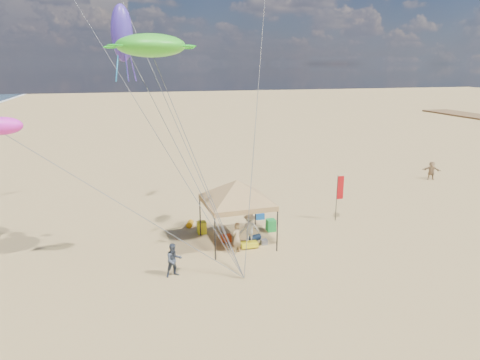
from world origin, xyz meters
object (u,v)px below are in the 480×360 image
at_px(canopy_tent, 237,182).
at_px(person_near_a, 237,238).
at_px(chair_green, 271,225).
at_px(person_far_c, 431,170).
at_px(person_near_c, 249,228).
at_px(cooler_red, 226,238).
at_px(feather_flag, 339,190).
at_px(person_near_b, 174,260).
at_px(cooler_blue, 260,216).
at_px(chair_yellow, 202,227).
at_px(beach_cart, 249,244).

xyz_separation_m(canopy_tent, person_near_a, (-0.34, -1.21, -2.62)).
xyz_separation_m(chair_green, person_near_a, (-2.73, -2.40, 0.48)).
bearing_deg(chair_green, canopy_tent, -153.32).
height_order(person_near_a, person_far_c, person_near_a).
bearing_deg(person_near_c, cooler_red, -23.57).
relative_size(feather_flag, person_near_c, 1.72).
xyz_separation_m(chair_green, person_far_c, (16.98, 7.40, 0.45)).
height_order(person_near_b, person_far_c, person_near_b).
bearing_deg(person_near_b, cooler_red, 31.86).
xyz_separation_m(feather_flag, person_near_b, (-10.80, -4.65, -1.16)).
height_order(cooler_blue, person_near_b, person_near_b).
distance_m(cooler_blue, person_far_c, 17.83).
height_order(chair_green, person_near_b, person_near_b).
bearing_deg(chair_yellow, chair_green, -10.19).
distance_m(cooler_blue, beach_cart, 4.51).
bearing_deg(person_near_a, feather_flag, 165.97).
height_order(cooler_red, cooler_blue, same).
bearing_deg(person_near_b, cooler_blue, 31.85).
relative_size(feather_flag, person_near_b, 1.83).
distance_m(person_near_c, person_far_c, 20.65).
distance_m(canopy_tent, cooler_red, 3.32).
bearing_deg(beach_cart, person_near_a, -153.81).
height_order(chair_yellow, person_near_b, person_near_b).
bearing_deg(person_far_c, person_near_b, -119.11).
relative_size(person_near_a, person_near_c, 0.98).
xyz_separation_m(cooler_red, chair_green, (2.92, 0.85, 0.16)).
height_order(canopy_tent, chair_green, canopy_tent).
xyz_separation_m(feather_flag, person_near_c, (-6.35, -1.87, -1.11)).
relative_size(cooler_blue, chair_yellow, 0.77).
xyz_separation_m(cooler_red, chair_yellow, (-1.07, 1.56, 0.16)).
bearing_deg(person_near_a, beach_cart, 170.38).
distance_m(chair_green, person_near_a, 3.67).
distance_m(person_near_a, person_near_c, 1.47).
height_order(cooler_blue, chair_yellow, chair_yellow).
bearing_deg(person_near_c, person_near_a, 45.59).
relative_size(canopy_tent, person_near_a, 4.04).
relative_size(cooler_blue, person_near_b, 0.34).
relative_size(canopy_tent, person_near_b, 4.19).
bearing_deg(person_far_c, cooler_blue, -128.11).
relative_size(feather_flag, cooler_red, 5.42).
bearing_deg(cooler_red, cooler_blue, 45.08).
height_order(feather_flag, cooler_blue, feather_flag).
bearing_deg(person_near_b, beach_cart, 13.10).
relative_size(cooler_red, chair_yellow, 0.77).
relative_size(chair_green, person_near_b, 0.44).
distance_m(person_near_b, person_near_c, 5.24).
relative_size(cooler_blue, person_near_c, 0.32).
relative_size(cooler_red, person_far_c, 0.34).
height_order(canopy_tent, chair_yellow, canopy_tent).
distance_m(feather_flag, chair_green, 4.93).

